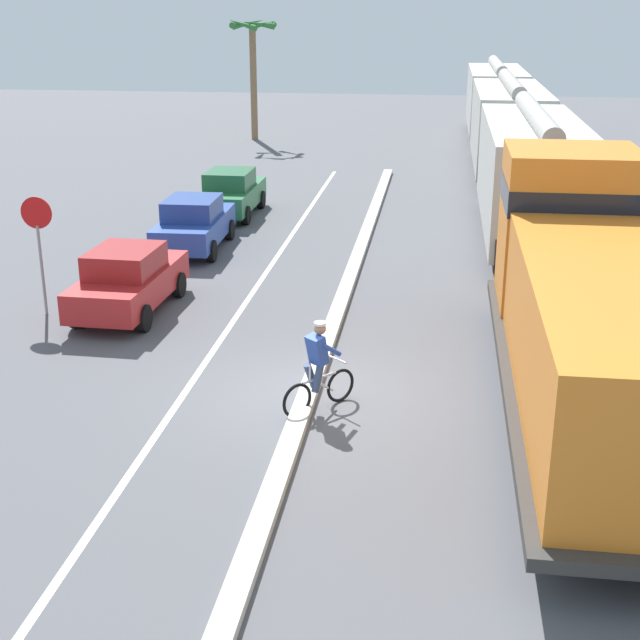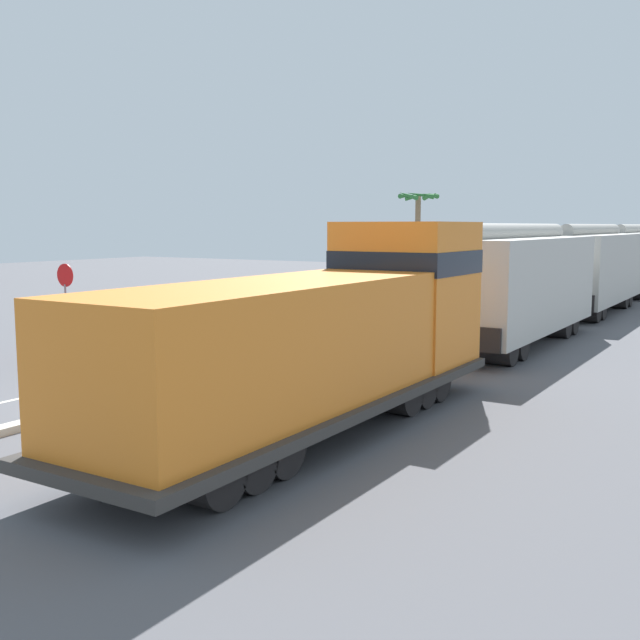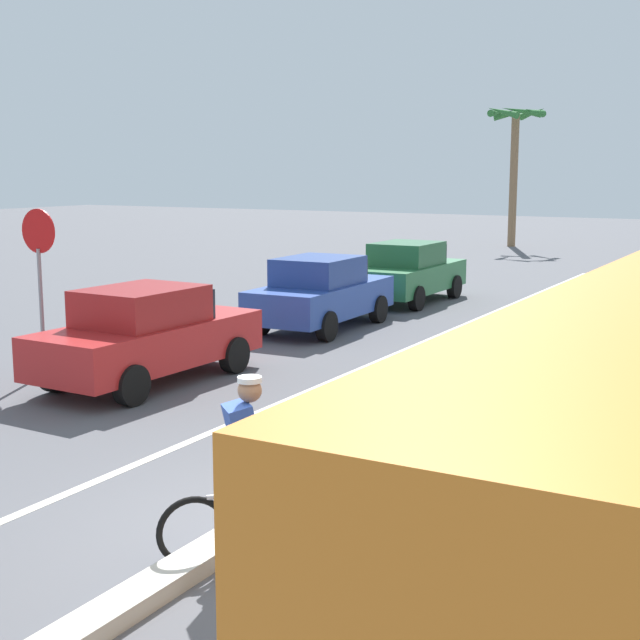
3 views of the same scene
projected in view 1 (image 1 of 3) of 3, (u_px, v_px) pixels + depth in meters
ground_plane at (309, 396)px, 17.13m from camera, size 120.00×120.00×0.00m
median_curb at (343, 296)px, 22.70m from camera, size 0.36×36.00×0.16m
lane_stripe at (251, 295)px, 23.03m from camera, size 0.14×36.00×0.01m
locomotive at (588, 309)px, 16.41m from camera, size 3.10×11.61×4.20m
hopper_car_lead at (532, 175)px, 27.66m from camera, size 2.90×10.60×4.18m
hopper_car_middle at (508, 127)px, 38.48m from camera, size 2.90×10.60×4.18m
hopper_car_trailing at (495, 100)px, 49.31m from camera, size 2.90×10.60×4.18m
parked_car_red at (128, 280)px, 21.51m from camera, size 1.93×4.25×1.62m
parked_car_blue at (194, 223)px, 26.99m from camera, size 1.93×4.25×1.62m
parked_car_green at (231, 193)px, 31.36m from camera, size 1.85×4.21×1.62m
cyclist at (318, 369)px, 16.27m from camera, size 1.19×1.31×1.71m
stop_sign at (38, 233)px, 20.95m from camera, size 0.76×0.08×2.88m
palm_tree_near at (253, 49)px, 47.63m from camera, size 2.65×2.78×6.44m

